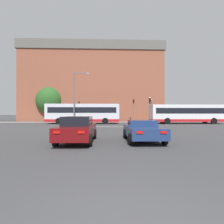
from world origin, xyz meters
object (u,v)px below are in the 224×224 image
at_px(bus_crossing_lead, 83,113).
at_px(traffic_light_near_right, 150,107).
at_px(car_roadster_right, 143,130).
at_px(traffic_light_far_left, 79,108).
at_px(car_saloon_left, 78,129).
at_px(street_lamp_junction, 77,93).
at_px(pedestrian_waiting, 84,117).
at_px(traffic_light_far_right, 134,107).
at_px(bus_crossing_trailing, 187,114).

bearing_deg(bus_crossing_lead, traffic_light_near_right, 58.94).
distance_m(car_roadster_right, traffic_light_far_left, 24.89).
bearing_deg(traffic_light_far_left, traffic_light_near_right, -44.93).
height_order(car_saloon_left, street_lamp_junction, street_lamp_junction).
relative_size(car_saloon_left, car_roadster_right, 1.05).
distance_m(car_saloon_left, bus_crossing_lead, 18.70).
bearing_deg(traffic_light_near_right, car_saloon_left, -120.95).
height_order(bus_crossing_lead, pedestrian_waiting, bus_crossing_lead).
xyz_separation_m(bus_crossing_lead, street_lamp_junction, (-0.67, -2.41, 3.12)).
bearing_deg(car_saloon_left, bus_crossing_lead, 97.70).
distance_m(traffic_light_far_left, street_lamp_junction, 8.08).
xyz_separation_m(traffic_light_far_right, street_lamp_junction, (-9.90, -7.51, 1.86)).
distance_m(bus_crossing_trailing, traffic_light_near_right, 9.44).
bearing_deg(bus_crossing_trailing, car_saloon_left, -39.93).
relative_size(car_roadster_right, traffic_light_far_right, 0.95).
bearing_deg(bus_crossing_lead, traffic_light_far_left, -164.28).
relative_size(traffic_light_far_left, traffic_light_far_right, 0.90).
bearing_deg(street_lamp_junction, car_roadster_right, -67.17).
bearing_deg(traffic_light_far_right, street_lamp_junction, -142.82).
height_order(bus_crossing_trailing, traffic_light_near_right, traffic_light_near_right).
distance_m(car_saloon_left, traffic_light_far_right, 24.81).
bearing_deg(traffic_light_far_right, car_roadster_right, -97.83).
height_order(car_roadster_right, bus_crossing_trailing, bus_crossing_trailing).
relative_size(bus_crossing_trailing, traffic_light_far_right, 2.71).
distance_m(bus_crossing_trailing, street_lamp_junction, 18.38).
bearing_deg(street_lamp_junction, traffic_light_far_left, 96.15).
bearing_deg(car_roadster_right, traffic_light_near_right, 73.59).
relative_size(car_roadster_right, bus_crossing_trailing, 0.35).
distance_m(street_lamp_junction, pedestrian_waiting, 9.37).
height_order(traffic_light_far_left, pedestrian_waiting, traffic_light_far_left).
xyz_separation_m(car_roadster_right, bus_crossing_lead, (-6.02, 18.30, 1.09)).
bearing_deg(pedestrian_waiting, traffic_light_far_right, 67.54).
bearing_deg(car_roadster_right, traffic_light_far_left, 107.71).
bearing_deg(traffic_light_near_right, car_roadster_right, -106.47).
relative_size(car_roadster_right, bus_crossing_lead, 0.36).
bearing_deg(bus_crossing_trailing, street_lamp_junction, -83.45).
bearing_deg(car_saloon_left, street_lamp_junction, 100.96).
bearing_deg(traffic_light_far_left, pedestrian_waiting, 37.93).
bearing_deg(bus_crossing_lead, pedestrian_waiting, -175.00).
bearing_deg(traffic_light_near_right, bus_crossing_trailing, 35.81).
height_order(car_roadster_right, traffic_light_far_left, traffic_light_far_left).
bearing_deg(traffic_light_far_left, street_lamp_junction, -83.85).
bearing_deg(bus_crossing_lead, street_lamp_junction, -15.42).
height_order(traffic_light_near_right, traffic_light_far_left, traffic_light_far_left).
relative_size(car_roadster_right, traffic_light_far_left, 1.05).
relative_size(traffic_light_near_right, pedestrian_waiting, 2.43).
distance_m(bus_crossing_lead, street_lamp_junction, 4.00).
bearing_deg(traffic_light_far_right, pedestrian_waiting, 174.22).
xyz_separation_m(car_roadster_right, bus_crossing_trailing, (11.30, 17.95, 1.02)).
height_order(traffic_light_far_right, pedestrian_waiting, traffic_light_far_right).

